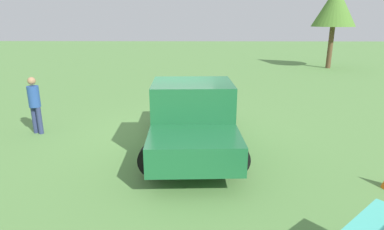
{
  "coord_description": "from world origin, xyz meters",
  "views": [
    {
      "loc": [
        -0.78,
        8.72,
        3.28
      ],
      "look_at": [
        -0.64,
        0.8,
        0.9
      ],
      "focal_mm": 30.31,
      "sensor_mm": 36.0,
      "label": 1
    }
  ],
  "objects": [
    {
      "name": "ground_plane",
      "position": [
        0.0,
        0.0,
        0.0
      ],
      "size": [
        80.0,
        80.0,
        0.0
      ],
      "primitive_type": "plane",
      "color": "#5B8C47"
    },
    {
      "name": "pickup_truck",
      "position": [
        -0.64,
        0.93,
        0.94
      ],
      "size": [
        2.53,
        5.12,
        1.81
      ],
      "rotation": [
        0.0,
        0.0,
        4.76
      ],
      "color": "black",
      "rests_on": "ground_plane"
    },
    {
      "name": "person_bystander",
      "position": [
        3.93,
        -0.25,
        0.95
      ],
      "size": [
        0.42,
        0.42,
        1.68
      ],
      "rotation": [
        0.0,
        0.0,
        1.19
      ],
      "color": "navy",
      "rests_on": "ground_plane"
    },
    {
      "name": "tree_back_left",
      "position": [
        -9.68,
        -13.6,
        3.97
      ],
      "size": [
        2.78,
        2.78,
        5.29
      ],
      "color": "brown",
      "rests_on": "ground_plane"
    }
  ]
}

